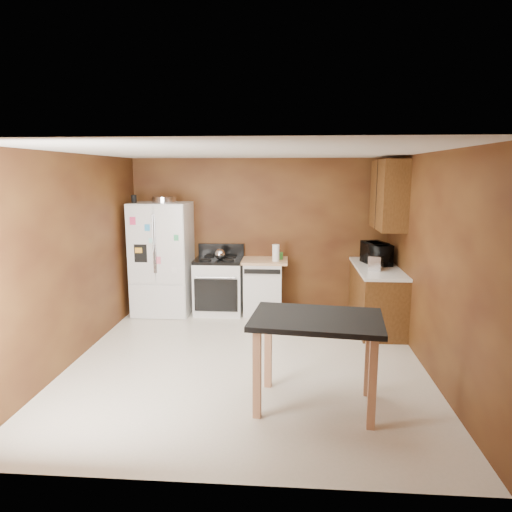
# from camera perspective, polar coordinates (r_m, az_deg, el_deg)

# --- Properties ---
(floor) EXTENTS (4.50, 4.50, 0.00)m
(floor) POSITION_cam_1_polar(r_m,az_deg,el_deg) (5.73, -1.09, -12.95)
(floor) COLOR white
(floor) RESTS_ON ground
(ceiling) EXTENTS (4.50, 4.50, 0.00)m
(ceiling) POSITION_cam_1_polar(r_m,az_deg,el_deg) (5.26, -1.19, 12.91)
(ceiling) COLOR white
(ceiling) RESTS_ON ground
(wall_back) EXTENTS (4.20, 0.00, 4.20)m
(wall_back) POSITION_cam_1_polar(r_m,az_deg,el_deg) (7.57, 0.45, 2.67)
(wall_back) COLOR brown
(wall_back) RESTS_ON ground
(wall_front) EXTENTS (4.20, 0.00, 4.20)m
(wall_front) POSITION_cam_1_polar(r_m,az_deg,el_deg) (3.19, -4.94, -8.28)
(wall_front) COLOR brown
(wall_front) RESTS_ON ground
(wall_left) EXTENTS (0.00, 4.50, 4.50)m
(wall_left) POSITION_cam_1_polar(r_m,az_deg,el_deg) (5.93, -21.78, -0.25)
(wall_left) COLOR brown
(wall_left) RESTS_ON ground
(wall_right) EXTENTS (0.00, 4.50, 4.50)m
(wall_right) POSITION_cam_1_polar(r_m,az_deg,el_deg) (5.57, 20.91, -0.84)
(wall_right) COLOR brown
(wall_right) RESTS_ON ground
(roasting_pan) EXTENTS (0.38, 0.38, 0.10)m
(roasting_pan) POSITION_cam_1_polar(r_m,az_deg,el_deg) (7.38, -11.42, 6.92)
(roasting_pan) COLOR silver
(roasting_pan) RESTS_ON refrigerator
(pen_cup) EXTENTS (0.08, 0.08, 0.12)m
(pen_cup) POSITION_cam_1_polar(r_m,az_deg,el_deg) (7.44, -15.02, 6.91)
(pen_cup) COLOR black
(pen_cup) RESTS_ON refrigerator
(kettle) EXTENTS (0.17, 0.17, 0.17)m
(kettle) POSITION_cam_1_polar(r_m,az_deg,el_deg) (7.29, -4.53, 0.23)
(kettle) COLOR silver
(kettle) RESTS_ON gas_range
(paper_towel) EXTENTS (0.13, 0.13, 0.26)m
(paper_towel) POSITION_cam_1_polar(r_m,az_deg,el_deg) (7.18, 2.50, 0.39)
(paper_towel) COLOR white
(paper_towel) RESTS_ON dishwasher
(green_canister) EXTENTS (0.11, 0.11, 0.11)m
(green_canister) POSITION_cam_1_polar(r_m,az_deg,el_deg) (7.36, 2.99, 0.04)
(green_canister) COLOR green
(green_canister) RESTS_ON dishwasher
(toaster) EXTENTS (0.26, 0.33, 0.21)m
(toaster) POSITION_cam_1_polar(r_m,az_deg,el_deg) (6.74, 14.77, -0.77)
(toaster) COLOR silver
(toaster) RESTS_ON right_cabinets
(microwave) EXTENTS (0.50, 0.62, 0.30)m
(microwave) POSITION_cam_1_polar(r_m,az_deg,el_deg) (7.14, 14.81, 0.21)
(microwave) COLOR black
(microwave) RESTS_ON right_cabinets
(refrigerator) EXTENTS (0.90, 0.80, 1.80)m
(refrigerator) POSITION_cam_1_polar(r_m,az_deg,el_deg) (7.51, -11.63, -0.31)
(refrigerator) COLOR white
(refrigerator) RESTS_ON ground
(gas_range) EXTENTS (0.76, 0.68, 1.10)m
(gas_range) POSITION_cam_1_polar(r_m,az_deg,el_deg) (7.47, -4.64, -3.63)
(gas_range) COLOR white
(gas_range) RESTS_ON ground
(dishwasher) EXTENTS (0.78, 0.63, 0.89)m
(dishwasher) POSITION_cam_1_polar(r_m,az_deg,el_deg) (7.42, 0.91, -3.77)
(dishwasher) COLOR white
(dishwasher) RESTS_ON ground
(right_cabinets) EXTENTS (0.63, 1.58, 2.45)m
(right_cabinets) POSITION_cam_1_polar(r_m,az_deg,el_deg) (6.98, 15.25, -1.21)
(right_cabinets) COLOR brown
(right_cabinets) RESTS_ON ground
(island) EXTENTS (1.33, 0.96, 0.91)m
(island) POSITION_cam_1_polar(r_m,az_deg,el_deg) (4.47, 7.56, -9.28)
(island) COLOR black
(island) RESTS_ON ground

